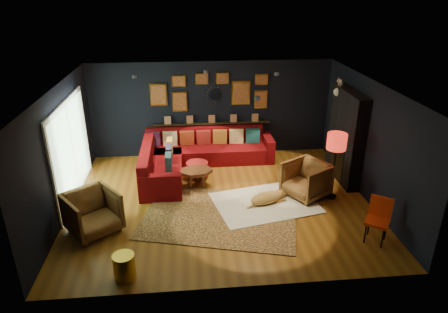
{
  "coord_description": "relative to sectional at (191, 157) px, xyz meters",
  "views": [
    {
      "loc": [
        -0.67,
        -7.72,
        4.47
      ],
      "look_at": [
        0.11,
        0.3,
        0.95
      ],
      "focal_mm": 32.0,
      "sensor_mm": 36.0,
      "label": 1
    }
  ],
  "objects": [
    {
      "name": "armchair_right",
      "position": [
        2.56,
        -1.74,
        0.12
      ],
      "size": [
        1.14,
        1.16,
        0.89
      ],
      "primitive_type": "imported",
      "rotation": [
        0.0,
        0.0,
        -1.01
      ],
      "color": "#C07E3C",
      "rests_on": "ground"
    },
    {
      "name": "gold_stool",
      "position": [
        -1.17,
        -4.16,
        -0.1
      ],
      "size": [
        0.36,
        0.36,
        0.44
      ],
      "primitive_type": "cylinder",
      "color": "gold",
      "rests_on": "ground"
    },
    {
      "name": "sunburst_mirror",
      "position": [
        0.71,
        0.91,
        1.38
      ],
      "size": [
        0.47,
        0.16,
        0.47
      ],
      "color": "silver",
      "rests_on": "room_walls"
    },
    {
      "name": "leopard_rug",
      "position": [
        0.55,
        -2.43,
        -0.31
      ],
      "size": [
        3.59,
        2.95,
        0.02
      ],
      "primitive_type": "cube",
      "rotation": [
        0.0,
        0.0,
        -0.26
      ],
      "color": "tan",
      "rests_on": "ground"
    },
    {
      "name": "ceiling_spots",
      "position": [
        0.61,
        -1.01,
        2.24
      ],
      "size": [
        3.3,
        2.5,
        0.06
      ],
      "color": "black",
      "rests_on": "room_walls"
    },
    {
      "name": "orange_chair",
      "position": [
        3.41,
        -3.52,
        0.19
      ],
      "size": [
        0.57,
        0.57,
        0.87
      ],
      "rotation": [
        0.0,
        0.0,
        -0.63
      ],
      "color": "black",
      "rests_on": "ground"
    },
    {
      "name": "dog",
      "position": [
        1.61,
        -2.01,
        -0.13
      ],
      "size": [
        1.21,
        0.9,
        0.34
      ],
      "primitive_type": null,
      "rotation": [
        0.0,
        0.0,
        0.38
      ],
      "color": "#BF9045",
      "rests_on": "leopard_rug"
    },
    {
      "name": "floor",
      "position": [
        0.61,
        -1.81,
        -0.32
      ],
      "size": [
        6.5,
        6.5,
        0.0
      ],
      "primitive_type": "plane",
      "color": "brown",
      "rests_on": "ground"
    },
    {
      "name": "room_walls",
      "position": [
        0.61,
        -1.81,
        1.27
      ],
      "size": [
        6.5,
        6.5,
        6.5
      ],
      "color": "black",
      "rests_on": "ground"
    },
    {
      "name": "ledge",
      "position": [
        0.61,
        0.87,
        0.6
      ],
      "size": [
        3.2,
        0.12,
        0.04
      ],
      "primitive_type": "cube",
      "color": "black",
      "rests_on": "room_walls"
    },
    {
      "name": "fireplace",
      "position": [
        3.71,
        -0.91,
        0.7
      ],
      "size": [
        0.31,
        1.6,
        2.2
      ],
      "color": "black",
      "rests_on": "ground"
    },
    {
      "name": "shag_rug",
      "position": [
        1.58,
        -2.01,
        -0.31
      ],
      "size": [
        2.44,
        2.0,
        0.03
      ],
      "primitive_type": "cube",
      "rotation": [
        0.0,
        0.0,
        0.22
      ],
      "color": "white",
      "rests_on": "ground"
    },
    {
      "name": "coffee_table",
      "position": [
        0.1,
        -1.03,
        0.02
      ],
      "size": [
        0.87,
        0.7,
        0.4
      ],
      "rotation": [
        0.0,
        0.0,
        0.14
      ],
      "color": "#5C3218",
      "rests_on": "shag_rug"
    },
    {
      "name": "armchair_left",
      "position": [
        -1.94,
        -2.74,
        0.14
      ],
      "size": [
        1.22,
        1.21,
        0.92
      ],
      "primitive_type": "imported",
      "rotation": [
        0.0,
        0.0,
        0.65
      ],
      "color": "#C07E3C",
      "rests_on": "ground"
    },
    {
      "name": "sectional",
      "position": [
        0.0,
        0.0,
        0.0
      ],
      "size": [
        3.41,
        2.69,
        0.86
      ],
      "color": "maroon",
      "rests_on": "ground"
    },
    {
      "name": "pouf",
      "position": [
        0.14,
        -0.53,
        -0.11
      ],
      "size": [
        0.55,
        0.55,
        0.36
      ],
      "primitive_type": "cylinder",
      "color": "maroon",
      "rests_on": "shag_rug"
    },
    {
      "name": "deer_head",
      "position": [
        3.75,
        -0.41,
        1.73
      ],
      "size": [
        0.5,
        0.28,
        0.45
      ],
      "color": "white",
      "rests_on": "fireplace"
    },
    {
      "name": "sliding_door",
      "position": [
        -2.6,
        -1.21,
        0.78
      ],
      "size": [
        0.06,
        2.8,
        2.2
      ],
      "color": "white",
      "rests_on": "ground"
    },
    {
      "name": "floor_lamp",
      "position": [
        3.11,
        -1.86,
        0.96
      ],
      "size": [
        0.42,
        0.42,
        1.53
      ],
      "color": "black",
      "rests_on": "ground"
    },
    {
      "name": "gallery_wall",
      "position": [
        0.6,
        0.91,
        1.48
      ],
      "size": [
        3.15,
        0.04,
        1.02
      ],
      "color": "gold",
      "rests_on": "room_walls"
    }
  ]
}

